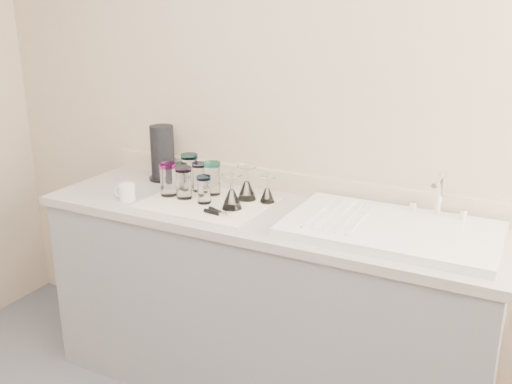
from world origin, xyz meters
The scene contains 17 objects.
room_envelope centered at (0.00, 0.00, 1.56)m, with size 3.54×3.50×2.52m.
counter_unit centered at (0.00, 1.20, 0.45)m, with size 2.06×0.62×0.90m.
sink_unit centered at (0.55, 1.20, 0.92)m, with size 0.82×0.50×0.22m.
dish_towel centered at (-0.28, 1.17, 0.90)m, with size 0.55×0.42×0.01m, color white.
tumbler_teal centered at (-0.50, 1.28, 0.97)m, with size 0.06×0.06×0.13m.
tumbler_cyan centered at (-0.40, 1.29, 0.98)m, with size 0.07×0.07×0.14m.
tumbler_purple centered at (-0.32, 1.28, 0.99)m, with size 0.08×0.08×0.16m.
tumbler_magenta centered at (-0.49, 1.17, 0.99)m, with size 0.08×0.08×0.15m.
tumbler_blue centered at (-0.40, 1.17, 0.98)m, with size 0.07×0.07×0.15m.
tumbler_lavender centered at (-0.28, 1.15, 0.97)m, with size 0.06×0.06×0.13m.
tumbler_extra centered at (-0.48, 1.33, 0.99)m, with size 0.08×0.08×0.16m.
goblet_back_left centered at (-0.14, 1.29, 0.96)m, with size 0.09×0.09×0.16m.
goblet_back_right centered at (-0.04, 1.29, 0.95)m, with size 0.07×0.07×0.12m.
goblet_front_left centered at (-0.14, 1.15, 0.96)m, with size 0.09×0.09×0.16m.
can_opener centered at (-0.15, 1.05, 0.92)m, with size 0.14×0.08×0.02m.
white_mug centered at (-0.63, 1.04, 0.94)m, with size 0.11×0.09×0.08m.
paper_towel_roll centered at (-0.68, 1.39, 1.04)m, with size 0.15×0.15×0.28m.
Camera 1 is at (1.03, -0.89, 1.76)m, focal length 40.00 mm.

